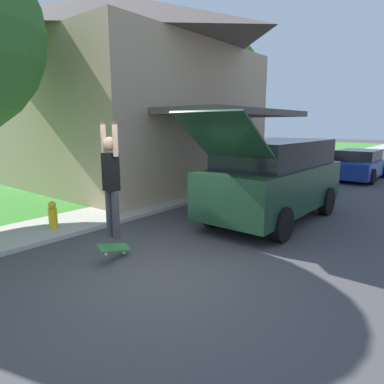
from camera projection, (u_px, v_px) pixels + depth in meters
ground_plane at (155, 270)px, 5.98m from camera, size 120.00×120.00×0.00m
lawn at (124, 180)px, 15.49m from camera, size 10.00×80.00×0.08m
sidewalk at (201, 191)px, 12.76m from camera, size 1.80×80.00×0.10m
house at (123, 88)px, 14.68m from camera, size 12.11×9.25×7.66m
lawn_tree_far at (223, 79)px, 15.50m from camera, size 3.55×3.55×6.25m
suv_parked at (274, 178)px, 8.90m from camera, size 2.08×5.42×2.76m
car_down_street at (358, 165)px, 15.83m from camera, size 1.92×4.10×1.36m
skateboarder at (111, 179)px, 5.94m from camera, size 0.41×0.24×2.04m
skateboard at (114, 248)px, 6.34m from camera, size 0.33×0.78×0.37m
fire_hydrant at (53, 215)px, 7.98m from camera, size 0.20×0.20×0.65m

